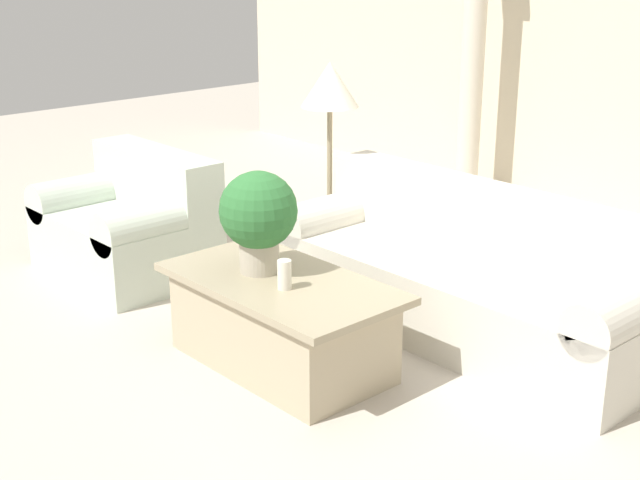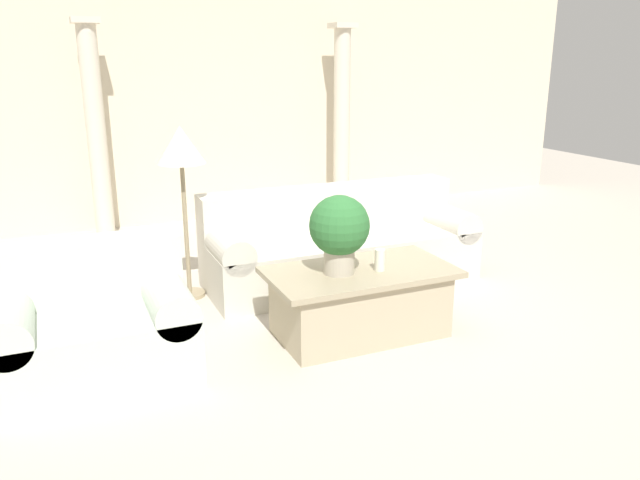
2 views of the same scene
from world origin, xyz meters
name	(u,v)px [view 2 (image 2 of 2)]	position (x,y,z in m)	size (l,w,h in m)	color
ground_plane	(347,312)	(0.00, 0.00, 0.00)	(16.00, 16.00, 0.00)	#BCB2A3
wall_back	(224,86)	(0.00, 3.39, 1.60)	(10.00, 0.06, 3.20)	beige
sofa_long	(339,244)	(0.27, 0.71, 0.33)	(2.39, 0.84, 0.82)	beige
loveseat	(93,322)	(-1.89, -0.24, 0.34)	(1.19, 0.84, 0.82)	beige
coffee_table	(360,301)	(-0.09, -0.40, 0.25)	(1.32, 0.72, 0.49)	tan
potted_plant	(339,229)	(-0.26, -0.40, 0.81)	(0.42, 0.42, 0.55)	#B2A893
pillar_candle	(380,260)	(0.02, -0.47, 0.57)	(0.07, 0.07, 0.15)	silver
floor_lamp	(181,154)	(-1.06, 0.85, 1.20)	(0.39, 0.39, 1.42)	gray
column_left	(96,131)	(-1.53, 2.93, 1.19)	(0.28, 0.28, 2.32)	beige
column_right	(342,120)	(1.35, 2.93, 1.19)	(0.28, 0.28, 2.32)	beige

